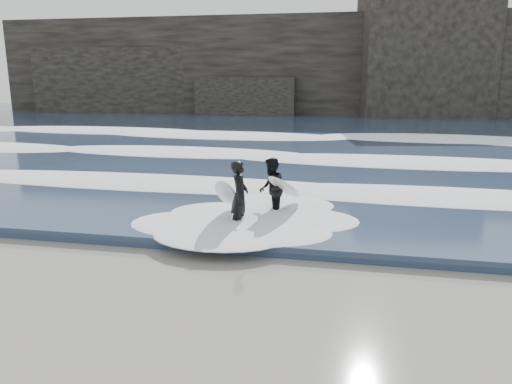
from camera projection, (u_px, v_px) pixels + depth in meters
ground at (175, 308)px, 9.54m from camera, size 120.00×120.00×0.00m
sea at (314, 132)px, 37.13m from camera, size 90.00×52.00×0.30m
headland at (330, 67)px, 52.20m from camera, size 70.00×9.00×10.00m
foam_near at (264, 186)px, 18.02m from camera, size 60.00×3.20×0.20m
foam_mid at (290, 156)px, 24.68m from camera, size 60.00×4.00×0.24m
foam_far at (309, 134)px, 33.25m from camera, size 60.00×4.80×0.30m
surfer_left at (238, 196)px, 14.08m from camera, size 1.03×1.88×2.02m
surfer_right at (273, 189)px, 15.11m from camera, size 1.42×2.23×1.93m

